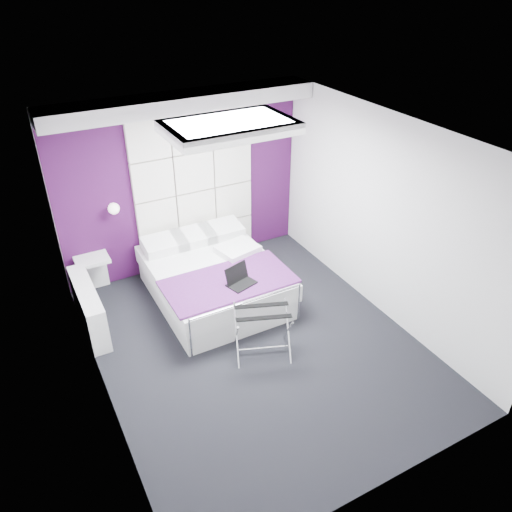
{
  "coord_description": "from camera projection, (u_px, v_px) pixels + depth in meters",
  "views": [
    {
      "loc": [
        -2.21,
        -4.1,
        4.12
      ],
      "look_at": [
        0.19,
        0.35,
        1.03
      ],
      "focal_mm": 35.0,
      "sensor_mm": 36.0,
      "label": 1
    }
  ],
  "objects": [
    {
      "name": "nightstand",
      "position": [
        92.0,
        260.0,
        6.77
      ],
      "size": [
        0.45,
        0.35,
        0.05
      ],
      "primitive_type": "cube",
      "color": "white",
      "rests_on": "wall_back"
    },
    {
      "name": "wall_lamp",
      "position": [
        113.0,
        207.0,
        6.61
      ],
      "size": [
        0.15,
        0.15,
        0.15
      ],
      "primitive_type": "sphere",
      "color": "white",
      "rests_on": "wall_back"
    },
    {
      "name": "accent_wall",
      "position": [
        183.0,
        184.0,
        7.09
      ],
      "size": [
        3.58,
        0.02,
        2.58
      ],
      "primitive_type": "cube",
      "color": "#3A0D3C",
      "rests_on": "wall_back"
    },
    {
      "name": "floor",
      "position": [
        256.0,
        344.0,
        6.12
      ],
      "size": [
        4.4,
        4.4,
        0.0
      ],
      "primitive_type": "plane",
      "color": "black",
      "rests_on": "ground"
    },
    {
      "name": "bed",
      "position": [
        214.0,
        279.0,
        6.82
      ],
      "size": [
        1.64,
        1.98,
        0.7
      ],
      "color": "white",
      "rests_on": "floor"
    },
    {
      "name": "laptop",
      "position": [
        240.0,
        279.0,
        6.24
      ],
      "size": [
        0.34,
        0.25,
        0.25
      ],
      "rotation": [
        0.0,
        0.0,
        0.29
      ],
      "color": "black",
      "rests_on": "bed"
    },
    {
      "name": "skylight",
      "position": [
        229.0,
        126.0,
        5.24
      ],
      "size": [
        1.36,
        0.86,
        0.12
      ],
      "primitive_type": null,
      "color": "white",
      "rests_on": "ceiling"
    },
    {
      "name": "soffit",
      "position": [
        183.0,
        102.0,
        6.28
      ],
      "size": [
        3.58,
        0.5,
        0.2
      ],
      "primitive_type": "cube",
      "color": "white",
      "rests_on": "wall_back"
    },
    {
      "name": "headboard",
      "position": [
        195.0,
        191.0,
        7.18
      ],
      "size": [
        1.8,
        0.08,
        2.3
      ],
      "primitive_type": null,
      "color": "silver",
      "rests_on": "wall_back"
    },
    {
      "name": "wall_left",
      "position": [
        89.0,
        300.0,
        4.72
      ],
      "size": [
        0.0,
        4.4,
        4.4
      ],
      "primitive_type": "plane",
      "rotation": [
        1.57,
        0.0,
        1.57
      ],
      "color": "white",
      "rests_on": "floor"
    },
    {
      "name": "luggage_rack",
      "position": [
        262.0,
        332.0,
        5.83
      ],
      "size": [
        0.63,
        0.47,
        0.62
      ],
      "rotation": [
        0.0,
        0.0,
        -0.37
      ],
      "color": "silver",
      "rests_on": "floor"
    },
    {
      "name": "radiator",
      "position": [
        89.0,
        308.0,
        6.26
      ],
      "size": [
        0.22,
        1.2,
        0.6
      ],
      "primitive_type": "cube",
      "color": "white",
      "rests_on": "floor"
    },
    {
      "name": "wall_right",
      "position": [
        384.0,
        218.0,
        6.17
      ],
      "size": [
        0.0,
        4.4,
        4.4
      ],
      "primitive_type": "plane",
      "rotation": [
        1.57,
        0.0,
        -1.57
      ],
      "color": "white",
      "rests_on": "floor"
    },
    {
      "name": "ceiling",
      "position": [
        256.0,
        137.0,
        4.77
      ],
      "size": [
        4.4,
        4.4,
        0.0
      ],
      "primitive_type": "plane",
      "rotation": [
        3.14,
        0.0,
        0.0
      ],
      "color": "white",
      "rests_on": "wall_back"
    },
    {
      "name": "wall_back",
      "position": [
        183.0,
        183.0,
        7.1
      ],
      "size": [
        3.6,
        0.0,
        3.6
      ],
      "primitive_type": "plane",
      "rotation": [
        1.57,
        0.0,
        0.0
      ],
      "color": "white",
      "rests_on": "floor"
    }
  ]
}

